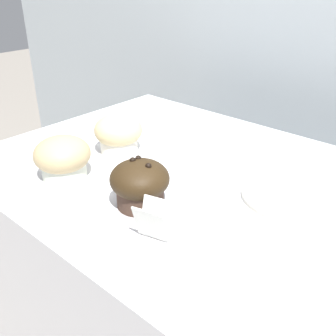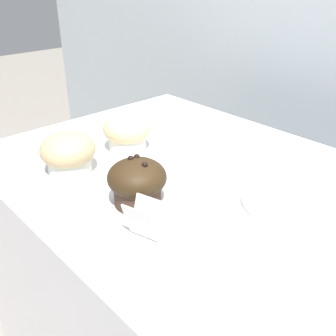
{
  "view_description": "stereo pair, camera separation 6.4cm",
  "coord_description": "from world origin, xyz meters",
  "views": [
    {
      "loc": [
        0.36,
        -0.54,
        1.28
      ],
      "look_at": [
        -0.06,
        -0.08,
        0.96
      ],
      "focal_mm": 42.0,
      "sensor_mm": 36.0,
      "label": 1
    },
    {
      "loc": [
        0.4,
        -0.5,
        1.28
      ],
      "look_at": [
        -0.06,
        -0.08,
        0.96
      ],
      "focal_mm": 42.0,
      "sensor_mm": 36.0,
      "label": 2
    }
  ],
  "objects": [
    {
      "name": "price_card",
      "position": [
        0.02,
        -0.2,
        0.94
      ],
      "size": [
        0.06,
        0.05,
        0.06
      ],
      "color": "white",
      "rests_on": "display_counter"
    },
    {
      "name": "muffin_front_left",
      "position": [
        -0.25,
        -0.03,
        0.95
      ],
      "size": [
        0.1,
        0.1,
        0.08
      ],
      "color": "white",
      "rests_on": "display_counter"
    },
    {
      "name": "muffin_back_left",
      "position": [
        -0.24,
        -0.18,
        0.95
      ],
      "size": [
        0.11,
        0.11,
        0.08
      ],
      "color": "silver",
      "rests_on": "display_counter"
    },
    {
      "name": "serving_plate",
      "position": [
        0.12,
        0.04,
        0.92
      ],
      "size": [
        0.16,
        0.16,
        0.01
      ],
      "color": "beige",
      "rests_on": "display_counter"
    },
    {
      "name": "muffin_front_center",
      "position": [
        -0.06,
        -0.15,
        0.95
      ],
      "size": [
        0.1,
        0.1,
        0.09
      ],
      "color": "#402C22",
      "rests_on": "display_counter"
    }
  ]
}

